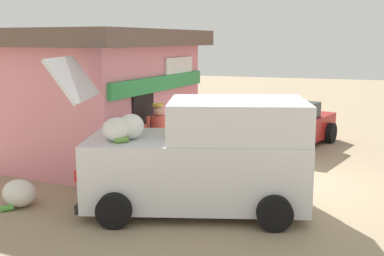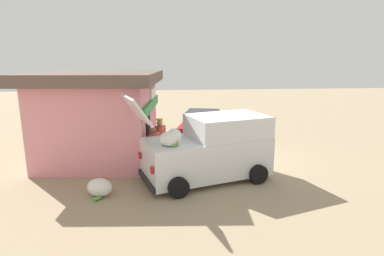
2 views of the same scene
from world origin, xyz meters
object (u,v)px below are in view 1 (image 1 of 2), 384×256
Objects in this scene: parked_sedan at (281,127)px; customer_bending at (138,146)px; delivery_van at (204,156)px; unloaded_banana_pile at (19,194)px; storefront_bar at (96,93)px; paint_bucket at (199,147)px; vendor_standing at (158,135)px.

customer_bending is (-5.02, 2.21, 0.32)m from parked_sedan.
unloaded_banana_pile is at bearing 106.35° from delivery_van.
customer_bending is (-2.14, -2.24, -0.82)m from storefront_bar.
delivery_van reaches higher than parked_sedan.
unloaded_banana_pile is 5.65m from paint_bucket.
unloaded_banana_pile is (-6.69, 3.94, -0.38)m from parked_sedan.
vendor_standing is at bearing -116.83° from storefront_bar.
storefront_bar is 1.23× the size of parked_sedan.
parked_sedan is 7.78m from unloaded_banana_pile.
parked_sedan is 3.00× the size of customer_bending.
delivery_van is 3.08× the size of customer_bending.
unloaded_banana_pile is at bearing -172.33° from storefront_bar.
vendor_standing is (-1.15, -2.28, -0.76)m from storefront_bar.
delivery_van reaches higher than unloaded_banana_pile.
delivery_van is at bearing -112.18° from customer_bending.
unloaded_banana_pile is (-1.00, 3.39, -0.78)m from delivery_van.
paint_bucket is at bearing 19.70° from delivery_van.
parked_sedan is (2.88, -4.45, -1.13)m from storefront_bar.
paint_bucket is (2.68, -0.07, -0.83)m from vendor_standing.
customer_bending is 3.75m from paint_bucket.
parked_sedan is at bearing -28.31° from vendor_standing.
parked_sedan is at bearing -57.25° from paint_bucket.
vendor_standing is (1.66, 1.63, -0.03)m from delivery_van.
vendor_standing is 1.10× the size of customer_bending.
storefront_bar is 5.93× the size of unloaded_banana_pile.
delivery_van is at bearing -135.63° from vendor_standing.
parked_sedan is 4.60m from vendor_standing.
storefront_bar is 2.67m from vendor_standing.
paint_bucket is (5.34, -1.84, -0.08)m from unloaded_banana_pile.
storefront_bar reaches higher than delivery_van.
storefront_bar reaches higher than unloaded_banana_pile.
unloaded_banana_pile is at bearing 146.39° from vendor_standing.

